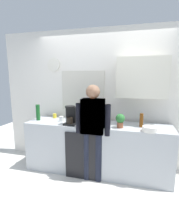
{
  "coord_description": "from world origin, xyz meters",
  "views": [
    {
      "loc": [
        0.71,
        -2.72,
        1.72
      ],
      "look_at": [
        -0.13,
        0.25,
        1.12
      ],
      "focal_mm": 28.97,
      "sensor_mm": 36.0,
      "label": 1
    }
  ],
  "objects": [
    {
      "name": "bottle_red_vinegar",
      "position": [
        -0.21,
        0.23,
        1.01
      ],
      "size": [
        0.06,
        0.06,
        0.22
      ],
      "primitive_type": "cylinder",
      "color": "maroon",
      "rests_on": "kitchen_counter"
    },
    {
      "name": "cup_yellow_cup",
      "position": [
        -0.93,
        0.52,
        0.94
      ],
      "size": [
        0.07,
        0.07,
        0.08
      ],
      "primitive_type": "cylinder",
      "color": "yellow",
      "rests_on": "kitchen_counter"
    },
    {
      "name": "bottle_dark_sauce",
      "position": [
        0.01,
        0.35,
        0.99
      ],
      "size": [
        0.06,
        0.06,
        0.18
      ],
      "primitive_type": "cylinder",
      "color": "black",
      "rests_on": "kitchen_counter"
    },
    {
      "name": "bottle_green_wine",
      "position": [
        -1.15,
        0.26,
        1.05
      ],
      "size": [
        0.07,
        0.07,
        0.3
      ],
      "primitive_type": "cylinder",
      "color": "#195923",
      "rests_on": "kitchen_counter"
    },
    {
      "name": "person_at_sink",
      "position": [
        0.0,
        0.0,
        0.95
      ],
      "size": [
        0.57,
        0.22,
        1.6
      ],
      "rotation": [
        0.0,
        0.0,
        -0.15
      ],
      "color": "brown",
      "rests_on": "ground_plane"
    },
    {
      "name": "dishwasher_panel",
      "position": [
        -0.19,
        -0.03,
        0.41
      ],
      "size": [
        0.56,
        0.02,
        0.81
      ],
      "primitive_type": "cube",
      "color": "black",
      "rests_on": "ground_plane"
    },
    {
      "name": "person_guest",
      "position": [
        0.0,
        0.0,
        0.95
      ],
      "size": [
        0.57,
        0.22,
        1.6
      ],
      "rotation": [
        0.0,
        0.0,
        3.32
      ],
      "color": "#3F4766",
      "rests_on": "ground_plane"
    },
    {
      "name": "back_wall_assembly",
      "position": [
        0.09,
        0.7,
        1.36
      ],
      "size": [
        4.16,
        0.42,
        2.6
      ],
      "color": "white",
      "rests_on": "ground_plane"
    },
    {
      "name": "bottle_olive_oil",
      "position": [
        -0.18,
        0.43,
        1.03
      ],
      "size": [
        0.06,
        0.06,
        0.25
      ],
      "primitive_type": "cylinder",
      "color": "olive",
      "rests_on": "kitchen_counter"
    },
    {
      "name": "dish_soap",
      "position": [
        -0.57,
        0.41,
        0.98
      ],
      "size": [
        0.06,
        0.06,
        0.18
      ],
      "color": "green",
      "rests_on": "kitchen_counter"
    },
    {
      "name": "ground_plane",
      "position": [
        0.0,
        0.0,
        0.0
      ],
      "size": [
        8.0,
        8.0,
        0.0
      ],
      "primitive_type": "plane",
      "color": "silver"
    },
    {
      "name": "kitchen_counter",
      "position": [
        0.0,
        0.3,
        0.45
      ],
      "size": [
        2.56,
        0.64,
        0.9
      ],
      "primitive_type": "cube",
      "color": "#B2B7BC",
      "rests_on": "ground_plane"
    },
    {
      "name": "mixing_bowl",
      "position": [
        0.88,
        0.06,
        0.94
      ],
      "size": [
        0.22,
        0.22,
        0.08
      ],
      "primitive_type": "cylinder",
      "color": "white",
      "rests_on": "kitchen_counter"
    },
    {
      "name": "bottle_amber_beer",
      "position": [
        0.75,
        0.28,
        1.02
      ],
      "size": [
        0.06,
        0.06,
        0.23
      ],
      "primitive_type": "cylinder",
      "color": "brown",
      "rests_on": "kitchen_counter"
    },
    {
      "name": "coffee_maker",
      "position": [
        -0.43,
        0.14,
        1.05
      ],
      "size": [
        0.2,
        0.2,
        0.33
      ],
      "color": "black",
      "rests_on": "kitchen_counter"
    },
    {
      "name": "potted_plant",
      "position": [
        0.42,
        0.15,
        1.03
      ],
      "size": [
        0.15,
        0.15,
        0.23
      ],
      "color": "#9E5638",
      "rests_on": "kitchen_counter"
    },
    {
      "name": "cup_white_mug",
      "position": [
        -0.68,
        0.3,
        0.95
      ],
      "size": [
        0.08,
        0.08,
        0.09
      ],
      "primitive_type": "cylinder",
      "color": "white",
      "rests_on": "kitchen_counter"
    },
    {
      "name": "cup_terracotta_mug",
      "position": [
        0.1,
        0.23,
        0.95
      ],
      "size": [
        0.08,
        0.08,
        0.09
      ],
      "primitive_type": "cylinder",
      "color": "#B26647",
      "rests_on": "kitchen_counter"
    }
  ]
}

